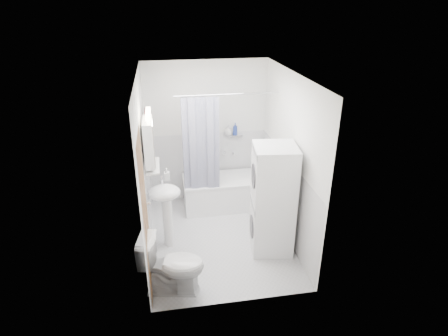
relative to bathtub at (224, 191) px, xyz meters
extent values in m
plane|color=#BCBCC1|center=(-0.23, -0.92, -0.29)|extent=(2.60, 2.60, 0.00)
plane|color=white|center=(-0.23, 0.38, 0.91)|extent=(2.00, 0.00, 2.00)
plane|color=white|center=(-0.23, -2.22, 0.91)|extent=(2.00, 0.00, 2.00)
plane|color=white|center=(-1.23, -0.92, 0.91)|extent=(0.00, 2.60, 2.60)
plane|color=white|center=(0.77, -0.92, 0.91)|extent=(0.00, 2.60, 2.60)
plane|color=white|center=(-0.23, -0.92, 2.11)|extent=(2.60, 2.60, 0.00)
plane|color=white|center=(-0.23, 0.37, 0.31)|extent=(1.98, 0.00, 1.98)
plane|color=white|center=(-1.22, -0.92, 0.31)|extent=(0.00, 2.58, 2.58)
plane|color=white|center=(0.76, -0.92, 0.31)|extent=(0.00, 2.58, 2.58)
plane|color=brown|center=(-1.21, -1.80, 0.71)|extent=(0.00, 2.00, 2.00)
cylinder|color=silver|center=(-1.18, -1.47, 0.71)|extent=(0.04, 0.04, 0.04)
cube|color=white|center=(0.00, 0.00, -0.04)|extent=(1.35, 0.63, 0.49)
cube|color=white|center=(0.00, 0.00, 0.22)|extent=(1.37, 0.65, 0.03)
cube|color=silver|center=(0.00, 0.00, 0.11)|extent=(1.17, 0.45, 0.20)
cylinder|color=silver|center=(0.20, 0.33, 0.56)|extent=(0.04, 0.12, 0.04)
cylinder|color=silver|center=(0.00, -0.26, 1.71)|extent=(1.55, 0.02, 0.02)
cube|color=#141746|center=(-0.62, -0.26, 0.96)|extent=(0.10, 0.02, 1.45)
cube|color=#141746|center=(-0.53, -0.26, 0.96)|extent=(0.10, 0.02, 1.45)
cube|color=#141746|center=(-0.44, -0.26, 0.96)|extent=(0.10, 0.02, 1.45)
cube|color=#141746|center=(-0.35, -0.26, 0.96)|extent=(0.10, 0.02, 1.45)
cube|color=#141746|center=(-0.26, -0.26, 0.96)|extent=(0.10, 0.02, 1.45)
cube|color=#141746|center=(-0.17, -0.26, 0.96)|extent=(0.10, 0.02, 1.45)
ellipsoid|color=white|center=(-0.99, -0.95, 0.56)|extent=(0.44, 0.37, 0.20)
cylinder|color=white|center=(-0.97, -0.95, 0.09)|extent=(0.14, 0.14, 0.75)
cylinder|color=silver|center=(-1.01, -0.81, 0.68)|extent=(0.03, 0.03, 0.14)
cylinder|color=silver|center=(-1.01, -0.85, 0.74)|extent=(0.02, 0.10, 0.02)
cube|color=white|center=(-1.14, -0.82, 1.26)|extent=(0.12, 0.50, 0.60)
cube|color=white|center=(-1.08, -0.82, 1.26)|extent=(0.01, 0.47, 0.57)
cube|color=#FFEABF|center=(-1.12, -0.82, 1.64)|extent=(0.06, 0.45, 0.06)
cube|color=silver|center=(-1.12, -0.82, 0.91)|extent=(0.18, 0.54, 0.02)
cube|color=silver|center=(0.25, 0.32, 0.86)|extent=(0.22, 0.06, 0.02)
cube|color=maroon|center=(-1.17, -0.17, 1.14)|extent=(0.05, 0.30, 0.71)
cube|color=maroon|center=(-1.14, -0.17, 1.47)|extent=(0.03, 0.27, 0.08)
cylinder|color=silver|center=(-1.18, -0.17, 1.51)|extent=(0.02, 0.04, 0.02)
cube|color=white|center=(0.45, -1.27, 0.10)|extent=(0.61, 0.61, 0.78)
cylinder|color=#2D2D33|center=(0.17, -1.27, 0.09)|extent=(0.06, 0.33, 0.33)
cube|color=gray|center=(0.17, -1.27, 0.44)|extent=(0.07, 0.49, 0.08)
cube|color=white|center=(0.45, -1.27, 0.88)|extent=(0.61, 0.61, 0.78)
cylinder|color=#2D2D33|center=(0.17, -1.27, 0.87)|extent=(0.06, 0.33, 0.33)
cube|color=gray|center=(0.17, -1.27, 1.22)|extent=(0.07, 0.49, 0.08)
imported|color=white|center=(-0.95, -1.89, 0.09)|extent=(0.83, 0.57, 0.75)
imported|color=gray|center=(-0.94, -0.67, 0.66)|extent=(0.08, 0.17, 0.08)
imported|color=gray|center=(-1.12, -0.97, 0.96)|extent=(0.07, 0.18, 0.07)
imported|color=gray|center=(-1.12, -0.70, 0.97)|extent=(0.10, 0.09, 0.10)
imported|color=gray|center=(0.12, 0.32, 0.94)|extent=(0.13, 0.17, 0.13)
imported|color=navy|center=(0.24, 0.32, 0.91)|extent=(0.08, 0.21, 0.08)
camera|label=1|loc=(-0.95, -5.50, 2.99)|focal=30.00mm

